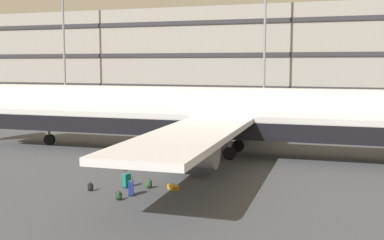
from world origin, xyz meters
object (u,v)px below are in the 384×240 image
Objects in this scene: suitcase_silver at (173,187)px; backpack_purple at (149,184)px; airliner at (220,115)px; suitcase_black at (131,188)px; backpack_scuffed at (119,196)px; suitcase_large at (127,180)px; backpack_teal at (91,187)px.

backpack_purple is at bearing -168.70° from suitcase_silver.
airliner is 44.68× the size of suitcase_black.
backpack_scuffed is at bearing -101.17° from suitcase_black.
backpack_scuffed is (0.75, -2.33, -0.20)m from suitcase_large.
suitcase_black is at bearing 78.83° from backpack_scuffed.
suitcase_silver is (0.26, -10.40, -2.81)m from airliner.
backpack_purple is 1.09× the size of backpack_scuffed.
backpack_teal reaches higher than backpack_scuffed.
airliner is 10.77m from suitcase_silver.
backpack_teal reaches higher than suitcase_silver.
suitcase_black reaches higher than suitcase_silver.
backpack_teal is at bearing -138.75° from suitcase_large.
airliner is 12.57m from suitcase_black.
suitcase_silver is 1.35m from backpack_purple.
backpack_purple reaches higher than backpack_scuffed.
backpack_purple is (-1.06, -10.66, -2.70)m from airliner.
suitcase_large is 1.78× the size of backpack_purple.
backpack_teal is (-2.70, -1.51, -0.02)m from backpack_purple.
suitcase_black is 1.81× the size of backpack_purple.
backpack_teal is at bearing -150.84° from backpack_purple.
backpack_teal is at bearing -107.16° from airliner.
backpack_purple is at bearing 29.16° from backpack_teal.
suitcase_silver is 4.39m from backpack_teal.
backpack_purple is at bearing 80.08° from suitcase_black.
suitcase_large reaches higher than backpack_teal.
suitcase_silver is at bearing 57.56° from backpack_scuffed.
airliner is 13.56m from backpack_scuffed.
suitcase_large is (-2.54, -0.47, 0.29)m from suitcase_silver.
suitcase_large is 2.46m from backpack_scuffed.
suitcase_large is 0.98× the size of suitcase_black.
suitcase_silver is at bearing 11.30° from backpack_purple.
suitcase_black reaches higher than suitcase_large.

